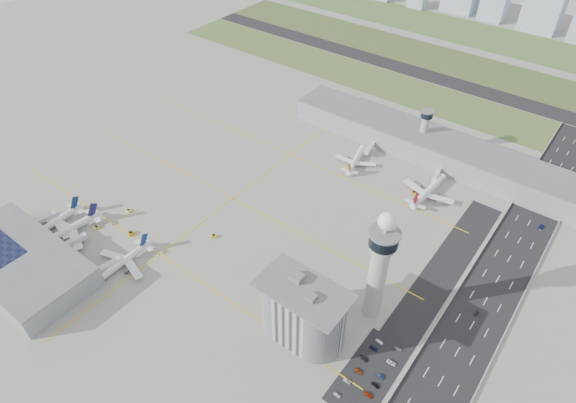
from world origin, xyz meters
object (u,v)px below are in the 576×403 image
Objects in this scene: car_lot_7 at (368,395)px; tug_2 at (131,233)px; admin_building at (303,311)px; car_lot_5 at (379,342)px; car_lot_4 at (374,348)px; car_lot_9 at (380,376)px; car_lot_10 at (391,363)px; secondary_tower at (424,128)px; airplane_near_c at (120,260)px; car_lot_11 at (398,349)px; car_lot_3 at (364,358)px; airplane_near_b at (63,229)px; jet_bridge_near_2 at (96,274)px; control_tower at (380,263)px; airplane_far_a at (356,157)px; airplane_far_b at (429,188)px; tug_1 at (96,227)px; jet_bridge_far_0 at (373,145)px; jet_bridge_far_1 at (439,170)px; car_lot_0 at (337,395)px; car_hw_1 at (477,313)px; car_lot_8 at (375,385)px; car_lot_1 at (347,381)px; tug_5 at (414,192)px; jet_bridge_near_0 at (33,226)px; tug_3 at (214,236)px; car_lot_2 at (358,371)px; car_hw_2 at (541,227)px; jet_bridge_near_1 at (63,249)px; tug_0 at (128,210)px; airplane_near_a at (50,222)px; tug_4 at (349,166)px; car_hw_4 at (545,169)px.

tug_2 is at bearing 89.42° from car_lot_7.
admin_building is 11.82× the size of car_lot_5.
car_lot_9 is at bearing -139.72° from car_lot_4.
secondary_tower is at bearing 18.80° from car_lot_10.
airplane_near_c is 10.28× the size of car_lot_11.
car_lot_3 is 0.92× the size of car_lot_10.
jet_bridge_near_2 is (40.55, -7.84, -3.27)m from airplane_near_b.
control_tower is 2.02× the size of secondary_tower.
airplane_far_a is 144.90m from car_lot_11.
airplane_far_a is at bearing 33.07° from car_lot_7.
airplane_far_b is 125.48m from car_lot_10.
control_tower is 20.88× the size of tug_1.
jet_bridge_near_2 is 200.68m from jet_bridge_far_0.
secondary_tower is 2.28× the size of jet_bridge_far_1.
car_lot_0 is 21.78m from car_lot_3.
car_lot_9 is 62.01m from car_hw_1.
control_tower is 17.97× the size of car_lot_8.
car_lot_4 is 10.16m from car_lot_10.
car_lot_1 is 29.53m from car_lot_11.
car_lot_11 is (90.73, -135.38, -2.31)m from jet_bridge_far_0.
jet_bridge_far_0 is (-70.00, 124.00, -32.19)m from control_tower.
car_lot_10 is at bearing -179.39° from car_lot_11.
jet_bridge_far_0 is 3.49× the size of car_lot_7.
tug_1 is 0.89× the size of tug_5.
airplane_far_a reaches higher than jet_bridge_near_0.
airplane_far_a is at bearing -11.04° from jet_bridge_far_0.
jet_bridge_far_1 is (105.00, 193.00, 0.00)m from jet_bridge_near_2.
tug_1 is at bearing 91.20° from car_lot_0.
tug_3 is (59.47, 36.45, 0.06)m from tug_1.
tug_5 is 138.60m from car_lot_1.
car_lot_9 is (-0.06, 10.60, -0.00)m from car_lot_7.
tug_2 is 0.91× the size of car_lot_7.
car_lot_2 is 148.94m from car_hw_2.
tug_0 is (0.86, 43.51, -2.00)m from jet_bridge_near_1.
tug_1 is (-114.94, -188.37, -17.90)m from secondary_tower.
airplane_near_c is at bearing -39.22° from jet_bridge_far_1.
airplane_near_a is 194.33m from car_lot_4.
car_lot_3 is at bearing -170.20° from tug_2.
jet_bridge_near_2 reaches higher than car_lot_0.
tug_4 is 0.74× the size of car_hw_2.
car_hw_4 is at bearing -12.93° from car_lot_1.
tug_1 is at bearing 100.93° from car_lot_3.
tug_2 is 146.98m from tug_4.
car_lot_4 is at bearing 25.49° from tug_1.
car_lot_1 is at bearing -155.79° from tug_3.
jet_bridge_near_1 is 4.53× the size of tug_1.
car_lot_0 is at bearing 84.75° from tug_0.
airplane_far_b is (3.89, 129.99, -9.57)m from admin_building.
car_lot_9 reaches higher than car_lot_11.
car_hw_4 is (24.95, 197.41, 0.01)m from car_lot_3.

